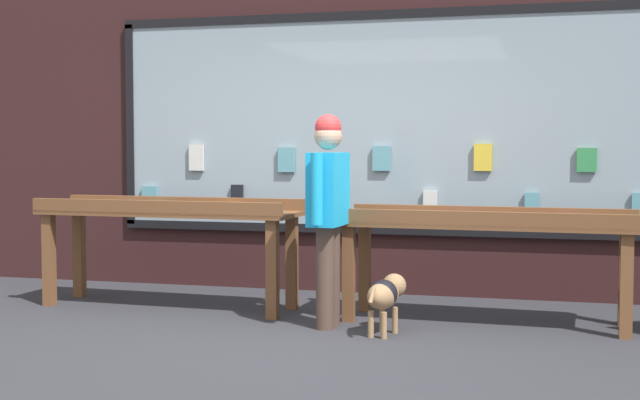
% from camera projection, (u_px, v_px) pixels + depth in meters
% --- Properties ---
extents(ground_plane, '(40.00, 40.00, 0.00)m').
position_uv_depth(ground_plane, '(278.00, 343.00, 6.28)').
color(ground_plane, '#2D2D33').
extents(shopfront_facade, '(8.81, 0.29, 3.47)m').
position_uv_depth(shopfront_facade, '(363.00, 112.00, 8.46)').
color(shopfront_facade, '#331919').
rests_on(shopfront_facade, ground_plane).
extents(display_table_left, '(2.31, 0.72, 0.94)m').
position_uv_depth(display_table_left, '(168.00, 221.00, 7.66)').
color(display_table_left, brown).
rests_on(display_table_left, ground_plane).
extents(display_table_right, '(2.31, 0.75, 0.90)m').
position_uv_depth(display_table_right, '(486.00, 232.00, 6.96)').
color(display_table_right, brown).
rests_on(display_table_right, ground_plane).
extents(person_browsing, '(0.24, 0.65, 1.63)m').
position_uv_depth(person_browsing, '(328.00, 204.00, 6.79)').
color(person_browsing, '#4C382D').
rests_on(person_browsing, ground_plane).
extents(small_dog, '(0.27, 0.57, 0.43)m').
position_uv_depth(small_dog, '(385.00, 294.00, 6.58)').
color(small_dog, '#99724C').
rests_on(small_dog, ground_plane).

